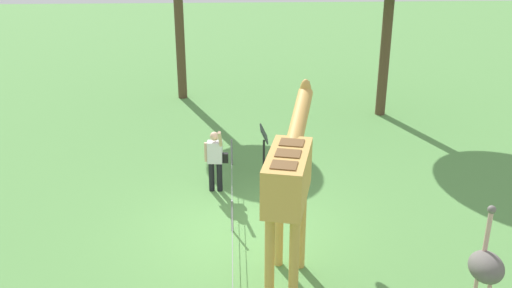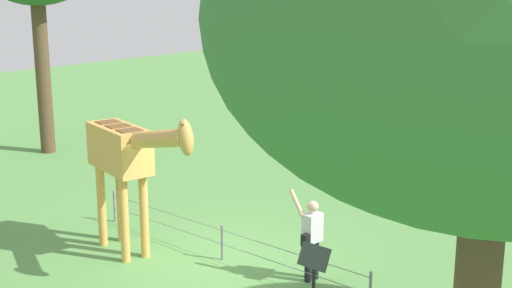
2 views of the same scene
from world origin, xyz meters
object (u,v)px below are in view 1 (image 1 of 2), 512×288
(giraffe, at_px, (290,175))
(ostrich, at_px, (486,267))
(visitor, at_px, (215,158))
(info_sign, at_px, (264,140))

(giraffe, distance_m, ostrich, 3.67)
(giraffe, distance_m, visitor, 4.03)
(visitor, height_order, info_sign, visitor)
(visitor, relative_size, info_sign, 1.33)
(visitor, bearing_deg, giraffe, -157.45)
(giraffe, bearing_deg, visitor, 22.55)
(visitor, bearing_deg, ostrich, -138.59)
(ostrich, bearing_deg, visitor, 41.41)
(giraffe, height_order, ostrich, giraffe)
(visitor, xyz_separation_m, info_sign, (0.97, -1.24, 0.05))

